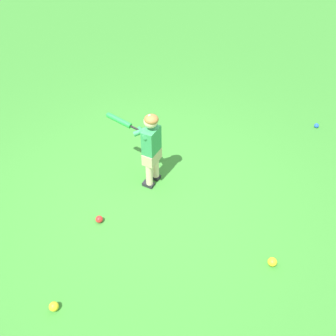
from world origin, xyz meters
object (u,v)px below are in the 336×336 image
(child_batter, at_px, (149,144))
(play_ball_far_right, at_px, (317,126))
(play_ball_midfield, at_px, (99,219))
(play_ball_far_left, at_px, (54,307))
(play_ball_center_lawn, at_px, (272,262))

(child_batter, bearing_deg, play_ball_far_right, 162.56)
(play_ball_midfield, relative_size, play_ball_far_left, 0.94)
(child_batter, height_order, play_ball_midfield, child_batter)
(play_ball_center_lawn, distance_m, play_ball_midfield, 2.06)
(child_batter, distance_m, play_ball_center_lawn, 2.00)
(play_ball_far_left, relative_size, play_ball_far_right, 1.33)
(play_ball_far_left, bearing_deg, play_ball_far_right, 178.27)
(child_batter, xyz_separation_m, play_ball_center_lawn, (-0.09, 1.90, -0.60))
(child_batter, bearing_deg, play_ball_midfield, 6.76)
(play_ball_far_left, xyz_separation_m, play_ball_far_right, (-4.69, 0.14, -0.01))
(play_ball_midfield, height_order, play_ball_far_left, play_ball_far_left)
(play_ball_far_right, bearing_deg, play_ball_midfield, -11.64)
(play_ball_center_lawn, bearing_deg, play_ball_far_right, -159.12)
(play_ball_center_lawn, bearing_deg, play_ball_far_left, -30.34)
(play_ball_midfield, distance_m, play_ball_far_left, 1.16)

